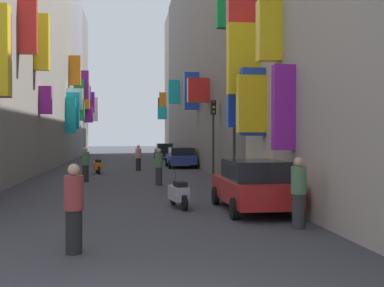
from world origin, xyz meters
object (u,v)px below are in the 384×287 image
at_px(parked_car_blue, 181,157).
at_px(pedestrian_near_left, 138,158).
at_px(scooter_green, 138,156).
at_px(pedestrian_mid_street, 74,209).
at_px(scooter_red, 170,158).
at_px(pedestrian_near_right, 299,193).
at_px(scooter_orange, 98,166).
at_px(traffic_light_far_corner, 213,125).
at_px(parked_car_red, 253,185).
at_px(pedestrian_far_away, 159,167).
at_px(traffic_light_near_corner, 234,114).
at_px(pedestrian_crossing, 85,165).
at_px(parked_car_black, 164,151).
at_px(scooter_silver, 179,193).

height_order(parked_car_blue, pedestrian_near_left, pedestrian_near_left).
xyz_separation_m(scooter_green, pedestrian_mid_street, (-1.91, -33.52, 0.42)).
bearing_deg(scooter_red, pedestrian_near_right, -88.52).
relative_size(scooter_orange, pedestrian_near_left, 1.15).
bearing_deg(traffic_light_far_corner, parked_car_red, -93.61).
distance_m(pedestrian_near_right, pedestrian_far_away, 11.38).
bearing_deg(traffic_light_near_corner, pedestrian_crossing, 145.73).
xyz_separation_m(parked_car_black, scooter_red, (-0.06, -7.75, -0.33)).
distance_m(parked_car_black, traffic_light_far_corner, 22.53).
distance_m(parked_car_red, scooter_red, 25.69).
bearing_deg(parked_car_blue, pedestrian_mid_street, -100.77).
distance_m(scooter_silver, traffic_light_near_corner, 6.22).
height_order(parked_car_blue, pedestrian_crossing, pedestrian_crossing).
bearing_deg(scooter_orange, pedestrian_far_away, -66.60).
xyz_separation_m(pedestrian_near_left, traffic_light_far_corner, (3.80, -6.74, 2.00)).
relative_size(parked_car_blue, pedestrian_near_right, 2.35).
height_order(scooter_green, pedestrian_near_right, pedestrian_near_right).
bearing_deg(pedestrian_near_right, traffic_light_far_corner, 88.81).
height_order(parked_car_black, scooter_orange, parked_car_black).
xyz_separation_m(pedestrian_crossing, pedestrian_far_away, (3.50, -2.08, -0.01)).
relative_size(parked_car_blue, parked_car_red, 0.94).
distance_m(parked_car_red, parked_car_black, 33.44).
bearing_deg(parked_car_black, scooter_red, -90.43).
distance_m(scooter_silver, scooter_red, 24.81).
bearing_deg(scooter_silver, scooter_green, 91.50).
xyz_separation_m(scooter_red, scooter_orange, (-5.26, -10.10, -0.00)).
height_order(scooter_silver, pedestrian_near_right, pedestrian_near_right).
distance_m(scooter_orange, traffic_light_near_corner, 11.97).
xyz_separation_m(pedestrian_near_left, pedestrian_far_away, (0.74, -9.62, 0.02)).
relative_size(pedestrian_crossing, pedestrian_mid_street, 0.98).
bearing_deg(parked_car_blue, pedestrian_crossing, -119.76).
bearing_deg(pedestrian_near_right, scooter_orange, 107.97).
relative_size(scooter_green, traffic_light_far_corner, 0.43).
height_order(parked_car_blue, traffic_light_near_corner, traffic_light_near_corner).
height_order(parked_car_black, pedestrian_near_left, pedestrian_near_left).
relative_size(parked_car_red, scooter_orange, 2.30).
bearing_deg(pedestrian_crossing, pedestrian_mid_street, -86.00).
height_order(scooter_orange, pedestrian_near_left, pedestrian_near_left).
bearing_deg(parked_car_black, pedestrian_mid_street, -96.78).
distance_m(parked_car_blue, scooter_orange, 7.40).
distance_m(parked_car_blue, pedestrian_near_left, 4.10).
height_order(scooter_red, scooter_orange, same).
height_order(scooter_green, pedestrian_near_left, pedestrian_near_left).
relative_size(parked_car_red, parked_car_black, 1.10).
distance_m(pedestrian_near_left, pedestrian_near_right, 20.95).
height_order(parked_car_red, pedestrian_crossing, pedestrian_crossing).
height_order(pedestrian_near_right, traffic_light_far_corner, traffic_light_far_corner).
bearing_deg(pedestrian_far_away, pedestrian_near_right, -75.91).
distance_m(parked_car_blue, pedestrian_far_away, 12.53).
distance_m(pedestrian_near_right, pedestrian_mid_street, 5.56).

